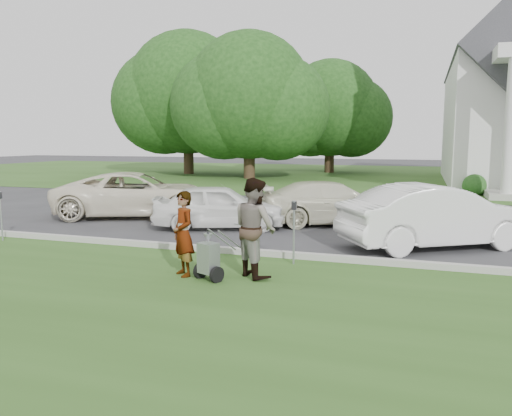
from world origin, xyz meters
The scene contains 16 objects.
ground centered at (0.00, 0.00, 0.00)m, with size 120.00×120.00×0.00m, color #333335.
grass_strip centered at (0.00, -3.00, 0.01)m, with size 80.00×7.00×0.01m, color #2E511C.
church_lawn centered at (0.00, 27.00, 0.01)m, with size 80.00×30.00×0.01m, color #2E511C.
curb centered at (0.00, 0.55, 0.07)m, with size 80.00×0.18×0.15m, color #9E9E93.
tree_left centered at (-8.01, 21.99, 5.11)m, with size 10.63×8.40×9.71m.
tree_far centered at (-14.01, 24.99, 5.69)m, with size 11.64×9.20×10.73m.
tree_back centered at (-4.01, 29.99, 4.73)m, with size 9.61×7.60×8.89m.
striping_cart centered at (-0.53, -1.63, 0.41)m, with size 0.80×1.12×0.96m.
person_left centered at (-1.12, -1.49, 0.81)m, with size 0.59×0.39×1.63m, color #999999.
person_right centered at (0.18, -1.09, 0.94)m, with size 0.92×0.71×1.89m, color #999999.
parking_meter_near centered at (0.66, 0.04, 0.85)m, with size 0.10×0.09×1.35m.
parking_meter_far centered at (-7.07, 0.02, 0.81)m, with size 0.09×0.08×1.29m.
car_a centered at (-6.06, 4.84, 0.75)m, with size 2.50×5.43×1.51m, color #ECE2C8.
car_b centered at (-2.49, 3.55, 0.66)m, with size 1.56×3.88×1.32m, color white.
car_c centered at (0.51, 5.41, 0.66)m, with size 1.86×4.57×1.33m, color beige.
car_d centered at (3.51, 2.78, 0.77)m, with size 1.63×4.67×1.54m, color white.
Camera 1 is at (3.15, -9.89, 2.60)m, focal length 35.00 mm.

